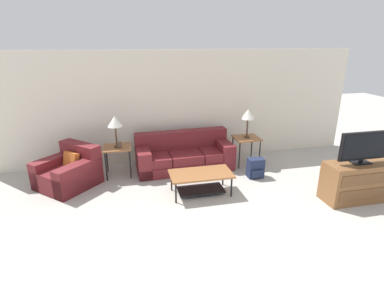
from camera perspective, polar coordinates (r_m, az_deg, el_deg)
The scene contains 12 objects.
wall_back at distance 7.13m, azimuth -2.33°, elevation 7.09°, with size 8.72×0.06×2.60m.
couch at distance 6.82m, azimuth -1.51°, elevation -2.24°, with size 2.18×0.95×0.82m.
armchair at distance 6.51m, azimuth -22.35°, elevation -4.95°, with size 1.39×1.39×0.80m.
coffee_table at distance 5.69m, azimuth 1.71°, elevation -6.55°, with size 1.17×0.62×0.43m.
side_table_left at distance 6.53m, azimuth -14.04°, elevation -1.05°, with size 0.57×0.53×0.66m.
side_table_right at distance 7.06m, azimuth 10.33°, elevation 0.73°, with size 0.57×0.53×0.66m.
table_lamp_left at distance 6.36m, azimuth -14.47°, elevation 4.06°, with size 0.31×0.31×0.66m.
table_lamp_right at distance 6.90m, azimuth 10.62°, elevation 5.49°, with size 0.31×0.31×0.66m.
tv_console at distance 6.23m, azimuth 28.89°, elevation -6.26°, with size 1.22×0.51×0.72m.
television at distance 6.00m, azimuth 29.89°, elevation -0.44°, with size 0.93×0.20×0.58m.
backpack at distance 6.54m, azimuth 12.01°, elevation -4.53°, with size 0.34×0.29×0.42m.
picture_frame at distance 6.41m, azimuth -13.68°, elevation -0.15°, with size 0.10×0.04×0.13m.
Camera 1 is at (-1.26, -2.37, 2.77)m, focal length 28.00 mm.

